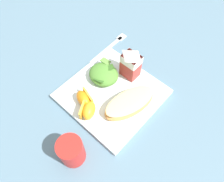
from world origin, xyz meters
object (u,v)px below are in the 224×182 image
at_px(milk_carton, 131,63).
at_px(white_plate, 112,94).
at_px(green_salad_pile, 104,74).
at_px(metal_fork, 111,45).
at_px(cheesy_pizza_bread, 130,103).
at_px(orange_wedge_middle, 87,109).
at_px(orange_wedge_front, 84,98).
at_px(drinking_red_cup, 71,151).

bearing_deg(milk_carton, white_plate, -86.45).
relative_size(green_salad_pile, metal_fork, 0.53).
height_order(white_plate, cheesy_pizza_bread, cheesy_pizza_bread).
xyz_separation_m(white_plate, milk_carton, (-0.01, 0.09, 0.07)).
bearing_deg(orange_wedge_middle, metal_fork, 118.85).
bearing_deg(white_plate, orange_wedge_middle, -93.38).
bearing_deg(orange_wedge_middle, orange_wedge_front, 150.71).
xyz_separation_m(green_salad_pile, orange_wedge_front, (0.02, -0.11, -0.00)).
distance_m(white_plate, cheesy_pizza_bread, 0.08).
distance_m(white_plate, milk_carton, 0.12).
relative_size(white_plate, green_salad_pile, 2.80).
bearing_deg(orange_wedge_front, drinking_red_cup, -54.81).
bearing_deg(metal_fork, orange_wedge_middle, -61.15).
relative_size(milk_carton, orange_wedge_middle, 1.57).
distance_m(milk_carton, drinking_red_cup, 0.32).
height_order(cheesy_pizza_bread, metal_fork, cheesy_pizza_bread).
xyz_separation_m(metal_fork, drinking_red_cup, (0.20, -0.37, 0.04)).
relative_size(milk_carton, metal_fork, 0.58).
relative_size(milk_carton, orange_wedge_front, 1.64).
height_order(white_plate, orange_wedge_middle, orange_wedge_middle).
height_order(white_plate, milk_carton, milk_carton).
xyz_separation_m(green_salad_pile, orange_wedge_middle, (0.05, -0.13, -0.00)).
height_order(orange_wedge_front, metal_fork, orange_wedge_front).
distance_m(cheesy_pizza_bread, green_salad_pile, 0.13).
relative_size(white_plate, milk_carton, 2.55).
bearing_deg(drinking_red_cup, metal_fork, 118.48).
xyz_separation_m(cheesy_pizza_bread, green_salad_pile, (-0.13, 0.02, 0.00)).
distance_m(cheesy_pizza_bread, metal_fork, 0.27).
bearing_deg(orange_wedge_middle, green_salad_pile, 113.01).
bearing_deg(white_plate, orange_wedge_front, -116.45).
bearing_deg(milk_carton, metal_fork, 155.85).
relative_size(orange_wedge_front, orange_wedge_middle, 0.96).
bearing_deg(milk_carton, drinking_red_cup, -79.02).
relative_size(metal_fork, drinking_red_cup, 2.12).
distance_m(white_plate, drinking_red_cup, 0.23).
bearing_deg(white_plate, milk_carton, 93.55).
height_order(milk_carton, metal_fork, milk_carton).
distance_m(milk_carton, metal_fork, 0.17).
xyz_separation_m(milk_carton, orange_wedge_middle, (-0.00, -0.20, -0.04)).
xyz_separation_m(orange_wedge_middle, drinking_red_cup, (0.06, -0.12, 0.01)).
bearing_deg(orange_wedge_front, metal_fork, 114.29).
relative_size(orange_wedge_front, metal_fork, 0.36).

